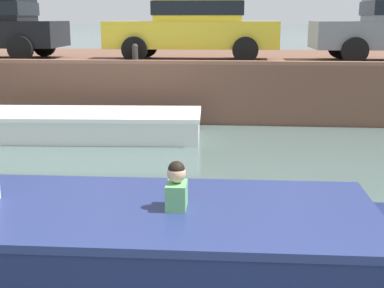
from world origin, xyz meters
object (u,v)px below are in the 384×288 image
(boat_moored_west_white, at_px, (77,125))
(car_left_inner_yellow, at_px, (195,25))
(mooring_bollard_mid, at_px, (135,53))
(motorboat_passing, at_px, (121,230))

(boat_moored_west_white, relative_size, car_left_inner_yellow, 1.32)
(boat_moored_west_white, height_order, car_left_inner_yellow, car_left_inner_yellow)
(boat_moored_west_white, bearing_deg, car_left_inner_yellow, 53.19)
(boat_moored_west_white, xyz_separation_m, mooring_bollard_mid, (0.87, 1.82, 1.35))
(motorboat_passing, height_order, car_left_inner_yellow, car_left_inner_yellow)
(car_left_inner_yellow, bearing_deg, motorboat_passing, -90.47)
(boat_moored_west_white, xyz_separation_m, motorboat_passing, (2.10, -5.40, -0.00))
(mooring_bollard_mid, bearing_deg, boat_moored_west_white, -115.70)
(boat_moored_west_white, bearing_deg, motorboat_passing, -68.78)
(motorboat_passing, relative_size, car_left_inner_yellow, 1.68)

